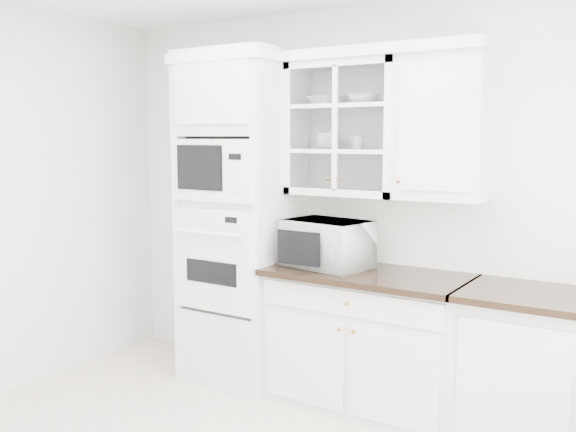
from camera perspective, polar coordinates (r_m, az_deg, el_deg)
The scene contains 12 objects.
room_shell at distance 3.43m, azimuth -4.22°, elevation 6.79°, with size 4.00×3.50×2.70m.
oven_column at distance 4.71m, azimuth -4.24°, elevation -0.24°, with size 0.76×0.68×2.40m.
base_cabinet_run at distance 4.37m, azimuth 7.16°, elevation -10.75°, with size 1.32×0.67×0.92m.
extra_base_cabinet at distance 4.07m, azimuth 20.28°, elevation -12.51°, with size 0.72×0.67×0.92m.
upper_cabinet_glass at distance 4.40m, azimuth 5.25°, elevation 7.73°, with size 0.80×0.33×0.90m.
upper_cabinet_solid at distance 4.13m, azimuth 13.65°, elevation 7.62°, with size 0.55×0.33×0.90m, color silver.
crown_molding at distance 4.46m, azimuth 3.93°, elevation 13.99°, with size 2.14×0.38×0.07m, color white.
countertop_microwave at distance 4.35m, azimuth 3.64°, elevation -2.44°, with size 0.55×0.46×0.32m, color white.
bowl_a at distance 4.47m, azimuth 3.48°, elevation 10.17°, with size 0.24×0.24×0.06m, color white.
bowl_b at distance 4.34m, azimuth 6.68°, elevation 10.26°, with size 0.20×0.20×0.06m, color white.
cup_a at distance 4.46m, azimuth 3.51°, elevation 6.65°, with size 0.14×0.14×0.11m, color white.
cup_b at distance 4.35m, azimuth 6.16°, elevation 6.50°, with size 0.10×0.10×0.09m, color white.
Camera 1 is at (2.06, -2.32, 1.79)m, focal length 40.00 mm.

